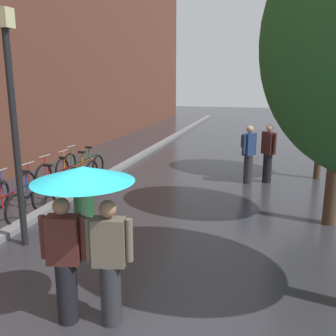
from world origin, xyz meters
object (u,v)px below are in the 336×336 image
at_px(street_tree_2, 328,49).
at_px(parked_bicycle_4, 77,170).
at_px(couple_under_umbrella, 85,218).
at_px(parked_bicycle_3, 58,177).
at_px(parked_bicycle_1, 20,194).
at_px(parked_bicycle_2, 43,186).
at_px(parked_bicycle_5, 84,164).
at_px(street_lamp_post, 13,114).
at_px(pedestrian_walking_midground, 248,153).
at_px(litter_bin, 84,203).
at_px(pedestrian_walking_far, 268,153).

relative_size(street_tree_2, parked_bicycle_4, 4.97).
distance_m(parked_bicycle_4, couple_under_umbrella, 7.02).
bearing_deg(couple_under_umbrella, parked_bicycle_3, 124.45).
bearing_deg(parked_bicycle_1, couple_under_umbrella, -44.38).
relative_size(street_tree_2, parked_bicycle_2, 4.88).
bearing_deg(street_tree_2, parked_bicycle_1, -145.78).
height_order(parked_bicycle_1, couple_under_umbrella, couple_under_umbrella).
xyz_separation_m(parked_bicycle_5, street_lamp_post, (1.39, -5.04, 2.07)).
distance_m(parked_bicycle_3, pedestrian_walking_midground, 5.52).
distance_m(street_tree_2, parked_bicycle_5, 8.16).
height_order(couple_under_umbrella, street_lamp_post, street_lamp_post).
bearing_deg(parked_bicycle_3, pedestrian_walking_midground, 22.56).
height_order(street_tree_2, parked_bicycle_1, street_tree_2).
distance_m(parked_bicycle_3, parked_bicycle_4, 0.87).
xyz_separation_m(parked_bicycle_4, litter_bin, (1.74, -2.88, 0.05)).
distance_m(street_tree_2, couple_under_umbrella, 9.43).
bearing_deg(parked_bicycle_3, street_tree_2, 24.11).
bearing_deg(parked_bicycle_4, parked_bicycle_2, -89.25).
distance_m(parked_bicycle_4, pedestrian_walking_far, 5.74).
relative_size(street_tree_2, parked_bicycle_5, 4.99).
relative_size(parked_bicycle_1, pedestrian_walking_midground, 0.66).
distance_m(parked_bicycle_5, litter_bin, 4.13).
height_order(pedestrian_walking_midground, pedestrian_walking_far, pedestrian_walking_far).
distance_m(parked_bicycle_4, pedestrian_walking_midground, 5.15).
bearing_deg(litter_bin, pedestrian_walking_midground, 51.87).
relative_size(parked_bicycle_3, pedestrian_walking_midground, 0.68).
relative_size(parked_bicycle_2, pedestrian_walking_far, 0.65).
distance_m(parked_bicycle_3, couple_under_umbrella, 6.35).
bearing_deg(litter_bin, pedestrian_walking_far, 48.86).
bearing_deg(parked_bicycle_1, parked_bicycle_2, 78.71).
bearing_deg(parked_bicycle_5, pedestrian_walking_midground, 5.05).
distance_m(parked_bicycle_1, parked_bicycle_4, 2.55).
relative_size(parked_bicycle_4, litter_bin, 1.31).
bearing_deg(parked_bicycle_5, litter_bin, -62.45).
bearing_deg(parked_bicycle_2, street_tree_2, 30.46).
distance_m(couple_under_umbrella, street_lamp_post, 3.03).
height_order(parked_bicycle_5, pedestrian_walking_far, pedestrian_walking_far).
xyz_separation_m(parked_bicycle_1, parked_bicycle_2, (0.15, 0.75, 0.00)).
bearing_deg(pedestrian_walking_midground, street_lamp_post, -124.35).
height_order(street_tree_2, street_lamp_post, street_tree_2).
relative_size(parked_bicycle_1, couple_under_umbrella, 0.56).
bearing_deg(litter_bin, parked_bicycle_4, 121.09).
height_order(litter_bin, pedestrian_walking_midground, pedestrian_walking_midground).
height_order(parked_bicycle_4, parked_bicycle_5, same).
height_order(parked_bicycle_1, parked_bicycle_4, same).
bearing_deg(parked_bicycle_5, parked_bicycle_3, -87.52).
height_order(parked_bicycle_1, pedestrian_walking_midground, pedestrian_walking_midground).
height_order(couple_under_umbrella, pedestrian_walking_midground, couple_under_umbrella).
bearing_deg(street_tree_2, street_lamp_post, -131.51).
bearing_deg(pedestrian_walking_far, street_tree_2, 29.83).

